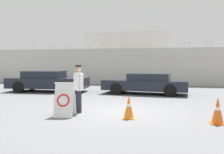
{
  "coord_description": "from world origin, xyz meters",
  "views": [
    {
      "loc": [
        1.53,
        -8.84,
        1.77
      ],
      "look_at": [
        -0.67,
        1.65,
        1.16
      ],
      "focal_mm": 40.0,
      "sensor_mm": 36.0,
      "label": 1
    }
  ],
  "objects_px": {
    "traffic_cone_mid": "(218,111)",
    "parked_car_rear_sedan": "(146,83)",
    "traffic_cone_near": "(129,107)",
    "security_guard": "(79,86)",
    "barricade_sign": "(65,100)",
    "parked_car_front_coupe": "(47,81)"
  },
  "relations": [
    {
      "from": "barricade_sign",
      "to": "parked_car_front_coupe",
      "type": "relative_size",
      "value": 0.23
    },
    {
      "from": "barricade_sign",
      "to": "traffic_cone_mid",
      "type": "bearing_deg",
      "value": -8.17
    },
    {
      "from": "traffic_cone_near",
      "to": "parked_car_front_coupe",
      "type": "height_order",
      "value": "parked_car_front_coupe"
    },
    {
      "from": "security_guard",
      "to": "traffic_cone_near",
      "type": "bearing_deg",
      "value": -147.0
    },
    {
      "from": "parked_car_rear_sedan",
      "to": "parked_car_front_coupe",
      "type": "bearing_deg",
      "value": 6.39
    },
    {
      "from": "security_guard",
      "to": "traffic_cone_near",
      "type": "distance_m",
      "value": 2.06
    },
    {
      "from": "barricade_sign",
      "to": "security_guard",
      "type": "height_order",
      "value": "security_guard"
    },
    {
      "from": "traffic_cone_near",
      "to": "parked_car_front_coupe",
      "type": "relative_size",
      "value": 0.15
    },
    {
      "from": "traffic_cone_mid",
      "to": "parked_car_rear_sedan",
      "type": "height_order",
      "value": "parked_car_rear_sedan"
    },
    {
      "from": "traffic_cone_mid",
      "to": "traffic_cone_near",
      "type": "bearing_deg",
      "value": 176.51
    },
    {
      "from": "barricade_sign",
      "to": "security_guard",
      "type": "xyz_separation_m",
      "value": [
        0.23,
        0.73,
        0.37
      ]
    },
    {
      "from": "parked_car_rear_sedan",
      "to": "security_guard",
      "type": "bearing_deg",
      "value": 76.96
    },
    {
      "from": "traffic_cone_near",
      "to": "traffic_cone_mid",
      "type": "bearing_deg",
      "value": -3.49
    },
    {
      "from": "traffic_cone_mid",
      "to": "parked_car_rear_sedan",
      "type": "bearing_deg",
      "value": 111.01
    },
    {
      "from": "security_guard",
      "to": "parked_car_front_coupe",
      "type": "relative_size",
      "value": 0.35
    },
    {
      "from": "barricade_sign",
      "to": "parked_car_rear_sedan",
      "type": "height_order",
      "value": "parked_car_rear_sedan"
    },
    {
      "from": "traffic_cone_mid",
      "to": "parked_car_front_coupe",
      "type": "xyz_separation_m",
      "value": [
        -8.56,
        6.52,
        0.26
      ]
    },
    {
      "from": "barricade_sign",
      "to": "parked_car_rear_sedan",
      "type": "relative_size",
      "value": 0.23
    },
    {
      "from": "security_guard",
      "to": "traffic_cone_mid",
      "type": "bearing_deg",
      "value": -138.84
    },
    {
      "from": "traffic_cone_near",
      "to": "parked_car_rear_sedan",
      "type": "distance_m",
      "value": 6.45
    },
    {
      "from": "barricade_sign",
      "to": "parked_car_front_coupe",
      "type": "xyz_separation_m",
      "value": [
        -3.82,
        6.49,
        0.09
      ]
    },
    {
      "from": "barricade_sign",
      "to": "traffic_cone_near",
      "type": "distance_m",
      "value": 2.13
    }
  ]
}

